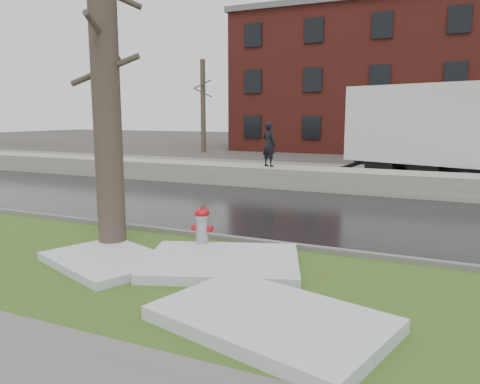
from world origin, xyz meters
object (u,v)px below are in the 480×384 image
at_px(tree, 105,74).
at_px(worker, 269,144).
at_px(fire_hydrant, 202,227).
at_px(box_truck, 462,133).

distance_m(tree, worker, 9.22).
relative_size(tree, worker, 4.06).
xyz_separation_m(fire_hydrant, worker, (-1.95, 8.51, 1.07)).
bearing_deg(box_truck, fire_hydrant, -91.83).
relative_size(tree, box_truck, 0.59).
height_order(fire_hydrant, worker, worker).
xyz_separation_m(box_truck, worker, (-6.46, -3.09, -0.43)).
distance_m(fire_hydrant, worker, 8.79).
distance_m(box_truck, worker, 7.17).
xyz_separation_m(fire_hydrant, tree, (-1.74, -0.53, 2.89)).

